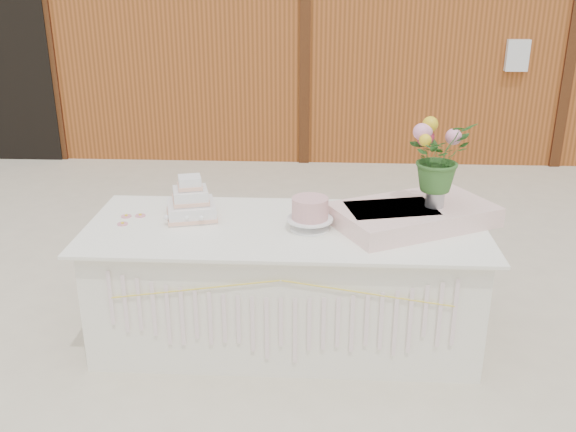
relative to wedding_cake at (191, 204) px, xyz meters
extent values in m
plane|color=beige|center=(0.59, -0.11, -0.86)|extent=(80.00, 80.00, 0.00)
cube|color=#9C4E20|center=(0.59, 5.89, 0.64)|extent=(12.00, 4.00, 3.00)
cube|color=white|center=(0.59, -0.11, -0.49)|extent=(2.28, 0.88, 0.75)
cube|color=white|center=(0.59, -0.11, -0.10)|extent=(2.40, 1.00, 0.02)
cube|color=white|center=(0.00, 0.00, -0.04)|extent=(0.35, 0.35, 0.10)
cube|color=#FFBDA1|center=(0.00, 0.00, -0.07)|extent=(0.36, 0.36, 0.02)
cube|color=white|center=(0.00, 0.00, 0.05)|extent=(0.25, 0.25, 0.09)
cube|color=#FFBDA1|center=(0.00, 0.00, 0.03)|extent=(0.27, 0.27, 0.02)
cube|color=white|center=(0.00, 0.00, 0.14)|extent=(0.16, 0.16, 0.08)
cube|color=#FFBDA1|center=(0.00, 0.00, 0.12)|extent=(0.18, 0.18, 0.02)
cylinder|color=white|center=(0.74, -0.15, -0.08)|extent=(0.23, 0.23, 0.01)
cylinder|color=white|center=(0.74, -0.15, -0.05)|extent=(0.07, 0.07, 0.04)
cylinder|color=white|center=(0.74, -0.15, -0.03)|extent=(0.27, 0.27, 0.01)
cylinder|color=#E1A2A2|center=(0.74, -0.15, 0.04)|extent=(0.21, 0.21, 0.13)
cube|color=#FDD3CC|center=(1.36, -0.03, -0.03)|extent=(1.08, 0.91, 0.12)
cylinder|color=#ACACB1|center=(1.48, -0.04, 0.10)|extent=(0.11, 0.11, 0.15)
imported|color=#326327|center=(1.48, -0.04, 0.38)|extent=(0.49, 0.48, 0.41)
camera|label=1|loc=(0.79, -3.67, 1.35)|focal=40.00mm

